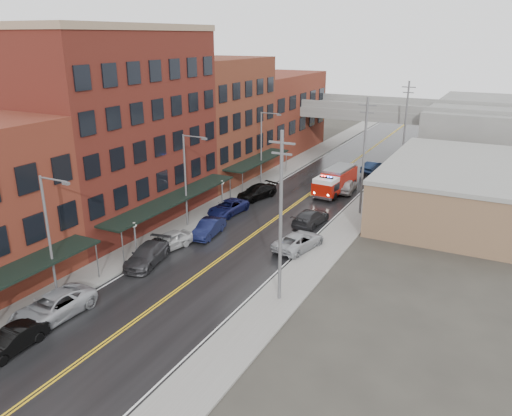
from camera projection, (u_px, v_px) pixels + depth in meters
The scene contains 34 objects.
ground at pixel (30, 398), 25.57m from camera, with size 220.00×220.00×0.00m, color #2D2B26.
road at pixel (277, 218), 50.76m from camera, with size 11.00×160.00×0.02m, color black.
sidewalk_left at pixel (215, 207), 53.90m from camera, with size 3.00×160.00×0.15m, color slate.
sidewalk_right at pixel (346, 229), 47.58m from camera, with size 3.00×160.00×0.15m, color slate.
curb_left at pixel (229, 209), 53.18m from camera, with size 0.30×160.00×0.15m, color gray.
curb_right at pixel (329, 226), 48.30m from camera, with size 0.30×160.00×0.15m, color gray.
brick_building_b at pixel (121, 130), 47.68m from camera, with size 9.00×20.00×18.00m, color #4E1D14.
brick_building_c at pixel (217, 120), 62.87m from camera, with size 9.00×15.00×15.00m, color brown.
brick_building_far at pixel (276, 113), 78.06m from camera, with size 9.00×20.00×12.00m, color maroon.
tan_building at pixel (458, 190), 51.42m from camera, with size 14.00×22.00×5.00m, color #816045.
right_far_block at pixel (497, 130), 75.26m from camera, with size 18.00×30.00×8.00m, color slate.
awning_1 at pixel (174, 199), 47.15m from camera, with size 2.60×18.00×3.09m.
awning_2 at pixel (258, 160), 61.84m from camera, with size 2.60×13.00×3.09m.
globe_lamp_1 at pixel (135, 232), 41.02m from camera, with size 0.44×0.44×3.12m.
globe_lamp_2 at pixel (222, 188), 52.77m from camera, with size 0.44×0.44×3.12m.
street_lamp_0 at pixel (51, 231), 33.42m from camera, with size 2.64×0.22×9.00m.
street_lamp_1 at pixel (187, 175), 46.86m from camera, with size 2.64×0.22×9.00m.
street_lamp_2 at pixel (263, 144), 60.29m from camera, with size 2.64×0.22×9.00m.
utility_pole_0 at pixel (281, 216), 32.98m from camera, with size 1.80×0.24×12.00m.
utility_pole_1 at pixel (364, 155), 49.78m from camera, with size 1.80×0.24×12.00m.
utility_pole_2 at pixel (405, 125), 66.58m from camera, with size 1.80×0.24×12.00m.
overpass at pixel (366, 116), 75.68m from camera, with size 40.00×10.00×7.50m.
fire_truck at pixel (335, 180), 58.25m from camera, with size 3.60×8.02×2.87m.
parked_car_left_1 at pixel (12, 341), 29.15m from camera, with size 1.50×4.29×1.41m, color black.
parked_car_left_2 at pixel (52, 307), 32.53m from camera, with size 2.72×5.90×1.64m, color #A0A2A8.
parked_car_left_3 at pixel (147, 255), 40.40m from camera, with size 2.19×5.39×1.56m, color #2C2B2E.
parked_car_left_4 at pixel (169, 241), 43.13m from camera, with size 1.82×4.52×1.54m, color #B3B3B3.
parked_car_left_5 at pixel (208, 228), 46.03m from camera, with size 1.61×4.62×1.52m, color #0E1334.
parked_car_left_6 at pixel (228, 207), 51.69m from camera, with size 2.37×5.14×1.43m, color #111542.
parked_car_left_7 at pixel (257, 192), 56.59m from camera, with size 2.16×5.30×1.54m, color black.
parked_car_right_0 at pixel (299, 241), 43.15m from camera, with size 2.49×5.41×1.50m, color #9DA0A5.
parked_car_right_1 at pixel (310, 217), 48.73m from camera, with size 2.13×5.25×1.52m, color #232426.
parked_car_right_2 at pixel (347, 186), 58.86m from camera, with size 1.88×4.68×1.59m, color #BABABA.
parked_car_right_3 at pixel (374, 167), 67.19m from camera, with size 1.65×4.73×1.56m, color black.
Camera 1 is at (19.93, -13.30, 17.61)m, focal length 35.00 mm.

